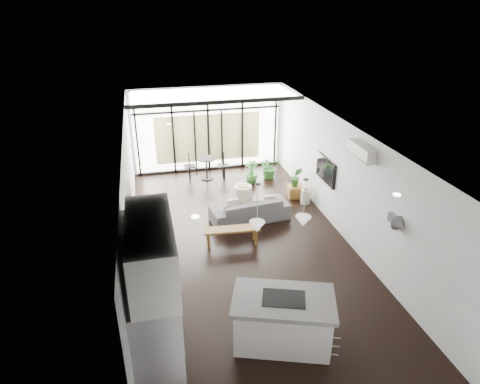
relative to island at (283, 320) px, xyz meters
name	(u,v)px	position (x,y,z in m)	size (l,w,h in m)	color
floor	(243,244)	(0.08, 3.22, -0.46)	(5.00, 10.00, 0.00)	black
ceiling	(243,132)	(0.08, 3.22, 2.34)	(5.00, 10.00, 0.00)	silver
wall_left	(130,203)	(-2.42, 3.22, 0.94)	(0.02, 10.00, 2.80)	silver
wall_right	(345,181)	(2.58, 3.22, 0.94)	(0.02, 10.00, 2.80)	silver
wall_back	(208,129)	(0.08, 8.22, 0.94)	(5.00, 0.02, 2.80)	silver
wall_front	(337,359)	(0.08, -1.78, 0.94)	(5.00, 0.02, 2.80)	silver
glazing	(208,130)	(0.08, 8.10, 0.94)	(5.00, 0.20, 2.80)	black
skylight	(212,94)	(0.08, 7.22, 2.31)	(4.70, 1.90, 0.06)	silver
neighbour_building	(208,138)	(0.08, 8.17, 0.64)	(3.50, 0.02, 1.60)	beige
island	(283,320)	(0.00, 0.00, 0.00)	(1.70, 1.01, 0.93)	white
cooktop	(284,298)	(0.00, 0.00, 0.47)	(0.71, 0.47, 0.01)	black
fridge	(156,349)	(-2.11, -0.63, 0.47)	(0.72, 0.91, 1.87)	#ADADB2
appliance_column	(152,296)	(-2.10, 0.07, 0.86)	(0.68, 0.72, 2.65)	white
upper_cabinets	(151,250)	(-2.04, -0.28, 1.89)	(0.62, 1.75, 0.86)	white
pendant_left	(257,227)	(-0.32, 0.57, 1.56)	(0.26, 0.26, 0.18)	silver
pendant_right	(303,221)	(0.48, 0.57, 1.56)	(0.26, 0.26, 0.18)	silver
sofa	(250,206)	(0.54, 4.38, -0.06)	(2.06, 0.60, 0.81)	#48484A
console_bench	(232,236)	(-0.18, 3.29, -0.25)	(1.33, 0.33, 0.43)	brown
pouf	(243,193)	(0.64, 5.60, -0.26)	(0.52, 0.52, 0.42)	beige
crate	(295,191)	(2.21, 5.43, -0.30)	(0.44, 0.44, 0.33)	brown
plant_tall	(270,169)	(1.86, 6.96, -0.17)	(0.67, 0.74, 0.58)	#2B6528
plant_med	(251,177)	(1.19, 6.70, -0.26)	(0.41, 0.73, 0.41)	#2B6528
plant_crate	(296,182)	(2.21, 5.43, 0.00)	(0.33, 0.60, 0.27)	#2B6528
milk_can	(306,195)	(2.33, 4.94, -0.20)	(0.27, 0.27, 0.53)	beige
bistro_set	(207,168)	(-0.13, 7.33, -0.08)	(1.61, 0.64, 0.77)	black
tv	(326,170)	(2.54, 4.22, 0.84)	(0.05, 1.10, 0.65)	black
ac_unit	(361,151)	(2.46, 2.42, 1.99)	(0.22, 0.90, 0.30)	silver
framed_art	(131,207)	(-2.39, 2.72, 1.09)	(0.04, 0.70, 0.90)	black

